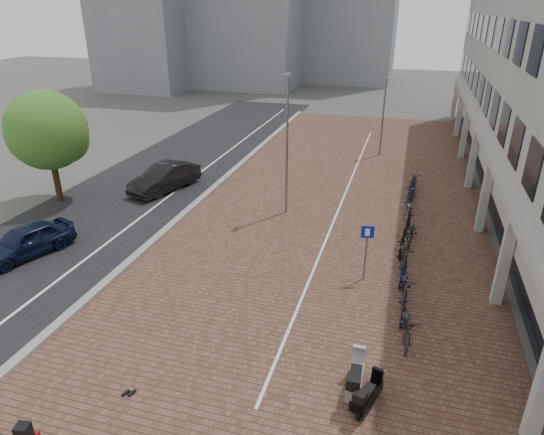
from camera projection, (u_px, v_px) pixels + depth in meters
The scene contains 16 objects.
ground at pixel (220, 326), 15.47m from camera, with size 140.00×140.00×0.00m, color #474442.
plaza_brick at pixel (339, 199), 25.44m from camera, with size 14.50×42.00×0.04m, color brown.
street_asphalt at pixel (156, 180), 28.26m from camera, with size 8.00×50.00×0.03m, color black.
curb at pixel (216, 185), 27.23m from camera, with size 0.35×42.00×0.14m, color gray.
lane_line at pixel (186, 183), 27.74m from camera, with size 0.12×44.00×0.00m, color white.
parking_line at pixel (343, 199), 25.38m from camera, with size 0.10×30.00×0.00m, color white.
car_navy at pixel (26, 241), 19.58m from camera, with size 1.58×3.93×1.34m, color black.
car_dark at pixel (165, 178), 26.48m from camera, with size 1.54×4.42×1.45m, color black.
shoes at pixel (128, 394), 12.73m from camera, with size 0.32×0.26×0.08m, color black, non-canonical shape.
scooter_front at pixel (356, 376), 12.61m from camera, with size 0.52×1.65×1.14m, color #AAAAAF, non-canonical shape.
scooter_mid at pixel (369, 393), 12.17m from camera, with size 0.44×1.39×0.96m, color black, non-canonical shape.
parking_sign at pixel (366, 245), 17.45m from camera, with size 0.47×0.15×2.28m.
lamp_near at pixel (287, 148), 22.48m from camera, with size 0.12×0.12×6.71m, color gray.
lamp_far at pixel (383, 118), 31.85m from camera, with size 0.12×0.12×5.18m, color gray.
street_tree at pixel (50, 132), 23.88m from camera, with size 4.00×4.00×5.81m.
bike_row at pixel (408, 232), 20.70m from camera, with size 1.11×15.79×1.05m.
Camera 1 is at (5.17, -11.63, 9.63)m, focal length 31.26 mm.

